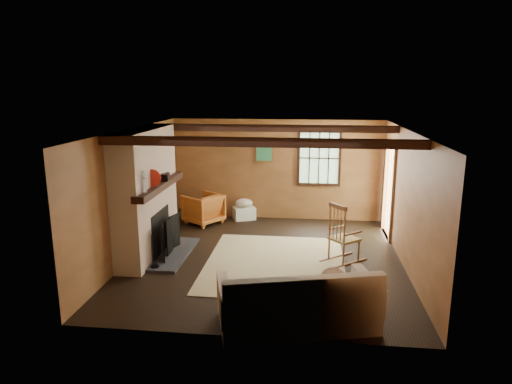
# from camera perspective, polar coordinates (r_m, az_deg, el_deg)

# --- Properties ---
(ground) EXTENTS (5.50, 5.50, 0.00)m
(ground) POSITION_cam_1_polar(r_m,az_deg,el_deg) (8.63, 1.16, -8.34)
(ground) COLOR black
(ground) RESTS_ON ground
(room_envelope) EXTENTS (5.02, 5.52, 2.44)m
(room_envelope) POSITION_cam_1_polar(r_m,az_deg,el_deg) (8.41, 2.88, 2.67)
(room_envelope) COLOR #9F5E38
(room_envelope) RESTS_ON ground
(fireplace) EXTENTS (1.02, 2.30, 2.40)m
(fireplace) POSITION_cam_1_polar(r_m,az_deg,el_deg) (8.78, -13.42, -0.77)
(fireplace) COLOR #9A4F3B
(fireplace) RESTS_ON ground
(rug) EXTENTS (2.50, 3.00, 0.01)m
(rug) POSITION_cam_1_polar(r_m,az_deg,el_deg) (8.43, 2.40, -8.87)
(rug) COLOR tan
(rug) RESTS_ON ground
(rocking_chair) EXTENTS (0.89, 0.84, 1.12)m
(rocking_chair) POSITION_cam_1_polar(r_m,az_deg,el_deg) (8.50, 10.78, -5.54)
(rocking_chair) COLOR tan
(rocking_chair) RESTS_ON ground
(sofa) EXTENTS (2.27, 1.44, 0.85)m
(sofa) POSITION_cam_1_polar(r_m,az_deg,el_deg) (6.28, 5.38, -13.96)
(sofa) COLOR white
(sofa) RESTS_ON ground
(firewood_pile) EXTENTS (0.73, 0.13, 0.27)m
(firewood_pile) POSITION_cam_1_polar(r_m,az_deg,el_deg) (11.37, -7.76, -2.45)
(firewood_pile) COLOR brown
(firewood_pile) RESTS_ON ground
(laundry_basket) EXTENTS (0.61, 0.55, 0.30)m
(laundry_basket) POSITION_cam_1_polar(r_m,az_deg,el_deg) (11.08, -1.50, -2.66)
(laundry_basket) COLOR white
(laundry_basket) RESTS_ON ground
(basket_pillow) EXTENTS (0.43, 0.35, 0.21)m
(basket_pillow) POSITION_cam_1_polar(r_m,az_deg,el_deg) (11.01, -1.51, -1.38)
(basket_pillow) COLOR white
(basket_pillow) RESTS_ON laundry_basket
(armchair) EXTENTS (1.07, 1.07, 0.71)m
(armchair) POSITION_cam_1_polar(r_m,az_deg,el_deg) (10.77, -6.61, -2.07)
(armchair) COLOR #BF6026
(armchair) RESTS_ON ground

